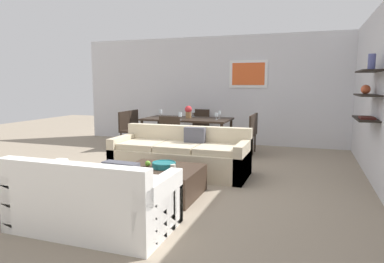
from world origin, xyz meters
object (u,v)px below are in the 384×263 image
(wine_glass_left_far, at_px, (161,112))
(coffee_table, at_px, (161,182))
(apple_on_coffee_table, at_px, (148,163))
(dining_chair_right_far, at_px, (250,130))
(candle_jar, at_px, (173,167))
(wine_glass_foot, at_px, (180,115))
(dining_table, at_px, (187,121))
(centerpiece_vase, at_px, (188,111))
(decorative_bowl, at_px, (164,165))
(dining_chair_left_near, at_px, (128,128))
(dining_chair_head, at_px, (200,125))
(wine_glass_right_near, at_px, (216,115))
(wine_glass_right_far, at_px, (219,113))
(dining_chair_left_far, at_px, (138,125))
(dining_chair_right_near, at_px, (246,133))
(loveseat_white, at_px, (94,201))
(dining_chair_foot, at_px, (172,135))
(wine_glass_head, at_px, (194,111))
(sofa_beige, at_px, (181,156))

(wine_glass_left_far, bearing_deg, coffee_table, -65.75)
(apple_on_coffee_table, relative_size, dining_chair_right_far, 0.09)
(candle_jar, relative_size, wine_glass_foot, 0.45)
(dining_table, xyz_separation_m, centerpiece_vase, (0.01, 0.04, 0.21))
(decorative_bowl, height_order, dining_chair_left_near, dining_chair_left_near)
(dining_chair_head, bearing_deg, wine_glass_right_near, -55.52)
(wine_glass_right_far, relative_size, centerpiece_vase, 0.62)
(wine_glass_left_far, bearing_deg, dining_chair_left_far, 171.34)
(decorative_bowl, bearing_deg, dining_chair_left_near, 127.28)
(dining_chair_left_far, bearing_deg, candle_jar, -55.41)
(dining_chair_right_far, bearing_deg, dining_chair_right_near, -90.00)
(dining_chair_left_near, relative_size, wine_glass_right_near, 5.92)
(centerpiece_vase, bearing_deg, decorative_bowl, -76.45)
(decorative_bowl, relative_size, dining_chair_right_far, 0.37)
(wine_glass_right_far, relative_size, wine_glass_left_far, 0.99)
(decorative_bowl, bearing_deg, centerpiece_vase, 103.55)
(coffee_table, distance_m, candle_jar, 0.30)
(dining_chair_left_far, bearing_deg, dining_chair_right_near, -9.32)
(candle_jar, xyz_separation_m, dining_chair_right_far, (0.46, 3.32, 0.09))
(dining_table, relative_size, dining_chair_head, 2.20)
(loveseat_white, height_order, dining_chair_right_near, dining_chair_right_near)
(dining_chair_foot, bearing_deg, dining_chair_right_far, 39.50)
(coffee_table, xyz_separation_m, wine_glass_head, (-0.73, 3.50, 0.69))
(dining_chair_right_near, bearing_deg, dining_table, 170.68)
(candle_jar, relative_size, apple_on_coffee_table, 0.97)
(dining_chair_left_near, height_order, dining_chair_right_far, same)
(loveseat_white, xyz_separation_m, wine_glass_right_near, (0.21, 4.16, 0.56))
(sofa_beige, height_order, coffee_table, sofa_beige)
(apple_on_coffee_table, xyz_separation_m, dining_chair_foot, (-0.51, 2.11, 0.09))
(dining_chair_right_near, height_order, wine_glass_foot, wine_glass_foot)
(decorative_bowl, height_order, dining_table, dining_table)
(sofa_beige, bearing_deg, wine_glass_foot, 111.32)
(dining_chair_left_near, distance_m, dining_chair_head, 1.78)
(loveseat_white, distance_m, dining_chair_left_far, 4.89)
(loveseat_white, height_order, wine_glass_foot, wine_glass_foot)
(candle_jar, relative_size, dining_chair_right_far, 0.09)
(dining_chair_right_far, bearing_deg, wine_glass_right_near, -152.31)
(loveseat_white, distance_m, wine_glass_left_far, 4.60)
(candle_jar, height_order, wine_glass_right_near, wine_glass_right_near)
(wine_glass_foot, bearing_deg, dining_chair_right_near, 8.92)
(wine_glass_foot, xyz_separation_m, wine_glass_left_far, (-0.71, 0.57, 0.00))
(dining_chair_foot, bearing_deg, loveseat_white, -81.56)
(dining_chair_right_near, relative_size, wine_glass_right_near, 5.92)
(dining_chair_right_near, height_order, wine_glass_right_far, wine_glass_right_far)
(sofa_beige, xyz_separation_m, dining_chair_right_near, (0.81, 1.66, 0.21))
(sofa_beige, distance_m, wine_glass_foot, 1.65)
(sofa_beige, distance_m, wine_glass_right_near, 1.85)
(loveseat_white, relative_size, wine_glass_right_near, 11.11)
(dining_chair_left_far, distance_m, wine_glass_left_far, 0.77)
(dining_chair_head, distance_m, dining_chair_foot, 1.82)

